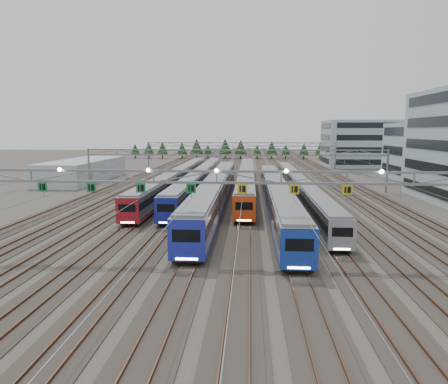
# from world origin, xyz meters

# --- Properties ---
(ground) EXTENTS (400.00, 400.00, 0.00)m
(ground) POSITION_xyz_m (0.00, 0.00, 0.00)
(ground) COLOR #47423A
(ground) RESTS_ON ground
(track_bed) EXTENTS (54.00, 260.00, 5.42)m
(track_bed) POSITION_xyz_m (0.00, 100.00, 1.49)
(track_bed) COLOR #2D2823
(track_bed) RESTS_ON ground
(train_a) EXTENTS (2.76, 67.62, 3.60)m
(train_a) POSITION_xyz_m (-11.25, 43.63, 2.05)
(train_a) COLOR black
(train_a) RESTS_ON ground
(train_b) EXTENTS (2.80, 66.20, 3.65)m
(train_b) POSITION_xyz_m (-6.75, 43.10, 2.07)
(train_b) COLOR black
(train_b) RESTS_ON ground
(train_c) EXTENTS (3.17, 59.58, 4.14)m
(train_c) POSITION_xyz_m (-2.25, 26.57, 2.32)
(train_c) COLOR black
(train_c) RESTS_ON ground
(train_d) EXTENTS (2.81, 62.40, 3.66)m
(train_d) POSITION_xyz_m (2.25, 42.96, 2.08)
(train_d) COLOR black
(train_d) RESTS_ON ground
(train_e) EXTENTS (2.97, 55.10, 3.87)m
(train_e) POSITION_xyz_m (6.75, 22.86, 2.19)
(train_e) COLOR black
(train_e) RESTS_ON ground
(train_f) EXTENTS (2.56, 65.69, 3.32)m
(train_f) POSITION_xyz_m (11.25, 33.69, 1.91)
(train_f) COLOR black
(train_f) RESTS_ON ground
(gantry_near) EXTENTS (56.36, 0.61, 8.08)m
(gantry_near) POSITION_xyz_m (-0.05, -0.12, 7.09)
(gantry_near) COLOR gray
(gantry_near) RESTS_ON ground
(gantry_mid) EXTENTS (56.36, 0.36, 8.00)m
(gantry_mid) POSITION_xyz_m (0.00, 40.00, 6.39)
(gantry_mid) COLOR gray
(gantry_mid) RESTS_ON ground
(gantry_far) EXTENTS (56.36, 0.36, 8.00)m
(gantry_far) POSITION_xyz_m (0.00, 85.00, 6.39)
(gantry_far) COLOR gray
(gantry_far) RESTS_ON ground
(depot_bldg_mid) EXTENTS (14.00, 16.00, 13.13)m
(depot_bldg_mid) POSITION_xyz_m (43.29, 61.46, 6.57)
(depot_bldg_mid) COLOR #9FB7BE
(depot_bldg_mid) RESTS_ON ground
(depot_bldg_north) EXTENTS (22.00, 18.00, 14.59)m
(depot_bldg_north) POSITION_xyz_m (38.00, 96.69, 7.29)
(depot_bldg_north) COLOR #9FB7BE
(depot_bldg_north) RESTS_ON ground
(west_shed) EXTENTS (10.00, 30.00, 4.74)m
(west_shed) POSITION_xyz_m (-35.36, 54.67, 2.37)
(west_shed) COLOR #9FB7BE
(west_shed) RESTS_ON ground
(treeline) EXTENTS (100.10, 5.60, 7.02)m
(treeline) POSITION_xyz_m (2.25, 129.35, 4.23)
(treeline) COLOR #332114
(treeline) RESTS_ON ground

